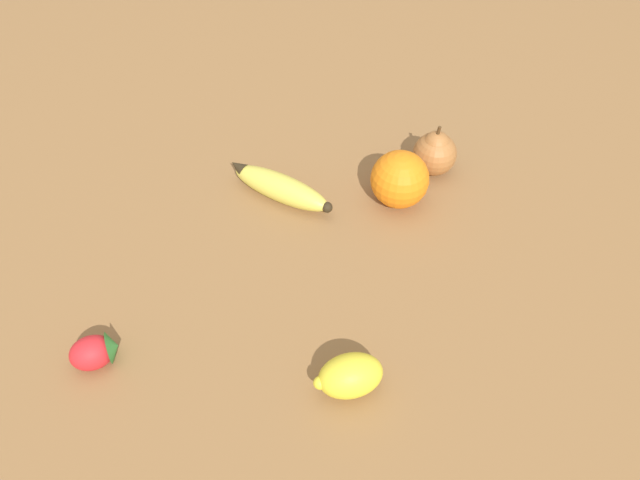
{
  "coord_description": "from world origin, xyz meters",
  "views": [
    {
      "loc": [
        -0.54,
        -0.05,
        0.64
      ],
      "look_at": [
        0.02,
        -0.08,
        0.03
      ],
      "focal_mm": 35.0,
      "sensor_mm": 36.0,
      "label": 1
    }
  ],
  "objects_px": {
    "banana": "(280,187)",
    "orange": "(400,179)",
    "pear": "(435,152)",
    "lemon": "(350,376)",
    "strawberry": "(95,352)"
  },
  "relations": [
    {
      "from": "banana",
      "to": "orange",
      "type": "height_order",
      "value": "orange"
    },
    {
      "from": "pear",
      "to": "lemon",
      "type": "relative_size",
      "value": 1.0
    },
    {
      "from": "pear",
      "to": "strawberry",
      "type": "xyz_separation_m",
      "value": [
        -0.32,
        0.45,
        -0.02
      ]
    },
    {
      "from": "pear",
      "to": "lemon",
      "type": "xyz_separation_m",
      "value": [
        -0.37,
        0.15,
        -0.01
      ]
    },
    {
      "from": "banana",
      "to": "lemon",
      "type": "relative_size",
      "value": 1.91
    },
    {
      "from": "pear",
      "to": "lemon",
      "type": "distance_m",
      "value": 0.4
    },
    {
      "from": "orange",
      "to": "strawberry",
      "type": "xyz_separation_m",
      "value": [
        -0.26,
        0.39,
        -0.02
      ]
    },
    {
      "from": "banana",
      "to": "pear",
      "type": "bearing_deg",
      "value": -134.59
    },
    {
      "from": "orange",
      "to": "pear",
      "type": "height_order",
      "value": "same"
    },
    {
      "from": "banana",
      "to": "orange",
      "type": "xyz_separation_m",
      "value": [
        -0.01,
        -0.17,
        0.02
      ]
    },
    {
      "from": "banana",
      "to": "strawberry",
      "type": "distance_m",
      "value": 0.35
    },
    {
      "from": "banana",
      "to": "lemon",
      "type": "distance_m",
      "value": 0.33
    },
    {
      "from": "orange",
      "to": "strawberry",
      "type": "distance_m",
      "value": 0.46
    },
    {
      "from": "pear",
      "to": "banana",
      "type": "bearing_deg",
      "value": 102.29
    },
    {
      "from": "orange",
      "to": "pear",
      "type": "distance_m",
      "value": 0.09
    }
  ]
}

